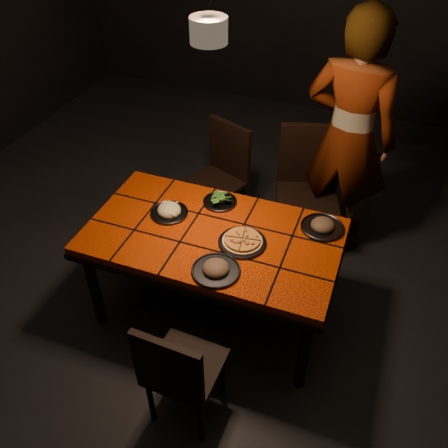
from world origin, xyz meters
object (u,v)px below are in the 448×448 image
(chair_far_left, at_px, (221,171))
(plate_pasta, at_px, (169,211))
(diner, at_px, (348,138))
(dining_table, at_px, (213,242))
(chair_near, at_px, (178,371))
(plate_pizza, at_px, (242,241))
(chair_far_right, at_px, (307,182))

(chair_far_left, relative_size, plate_pasta, 3.74)
(diner, xyz_separation_m, plate_pasta, (-0.98, -1.04, -0.19))
(dining_table, height_order, chair_far_left, chair_far_left)
(chair_near, distance_m, diner, 2.07)
(plate_pizza, bearing_deg, diner, 69.35)
(dining_table, xyz_separation_m, chair_far_right, (0.40, 1.00, -0.08))
(chair_far_right, height_order, plate_pizza, chair_far_right)
(chair_far_left, height_order, chair_far_right, chair_far_right)
(chair_far_left, bearing_deg, plate_pizza, -40.06)
(chair_near, bearing_deg, dining_table, -79.18)
(diner, bearing_deg, plate_pasta, 56.23)
(chair_far_left, height_order, diner, diner)
(dining_table, xyz_separation_m, plate_pasta, (-0.34, 0.08, 0.10))
(chair_near, height_order, chair_far_right, chair_far_right)
(chair_far_right, bearing_deg, dining_table, -128.79)
(plate_pizza, distance_m, plate_pasta, 0.56)
(chair_far_left, bearing_deg, plate_pasta, -69.37)
(chair_far_left, distance_m, plate_pizza, 1.15)
(chair_far_left, bearing_deg, diner, 31.02)
(dining_table, xyz_separation_m, diner, (0.64, 1.11, 0.29))
(chair_near, distance_m, plate_pizza, 0.85)
(dining_table, distance_m, plate_pizza, 0.23)
(dining_table, relative_size, plate_pizza, 5.42)
(chair_far_right, bearing_deg, chair_near, -115.53)
(dining_table, relative_size, chair_near, 1.89)
(chair_near, height_order, diner, diner)
(chair_near, xyz_separation_m, chair_far_left, (-0.44, 1.80, 0.05))
(dining_table, bearing_deg, chair_near, -81.36)
(diner, bearing_deg, chair_far_right, 34.93)
(dining_table, bearing_deg, diner, 60.22)
(plate_pizza, bearing_deg, plate_pasta, 168.99)
(chair_far_left, xyz_separation_m, plate_pasta, (-0.03, -0.89, 0.23))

